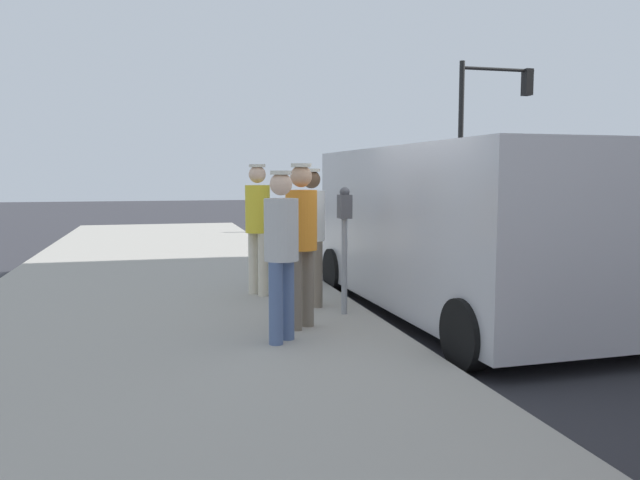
% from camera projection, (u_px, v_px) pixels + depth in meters
% --- Properties ---
extents(ground_plane, '(80.00, 80.00, 0.00)m').
position_uv_depth(ground_plane, '(486.00, 339.00, 6.99)').
color(ground_plane, '#2D2D33').
extents(sidewalk_slab, '(5.00, 32.00, 0.15)m').
position_uv_depth(sidewalk_slab, '(160.00, 355.00, 6.12)').
color(sidewalk_slab, '#9E998E').
rests_on(sidewalk_slab, ground).
extents(parking_meter_near, '(0.14, 0.18, 1.52)m').
position_uv_depth(parking_meter_near, '(344.00, 228.00, 7.49)').
color(parking_meter_near, gray).
rests_on(parking_meter_near, sidewalk_slab).
extents(pedestrian_in_gray, '(0.34, 0.34, 1.70)m').
position_uv_depth(pedestrian_in_gray, '(281.00, 245.00, 6.23)').
color(pedestrian_in_gray, '#4C608C').
rests_on(pedestrian_in_gray, sidewalk_slab).
extents(pedestrian_in_white, '(0.34, 0.34, 1.74)m').
position_uv_depth(pedestrian_in_white, '(311.00, 228.00, 7.97)').
color(pedestrian_in_white, '#726656').
rests_on(pedestrian_in_white, sidewalk_slab).
extents(pedestrian_in_orange, '(0.34, 0.34, 1.78)m').
position_uv_depth(pedestrian_in_orange, '(301.00, 234.00, 6.79)').
color(pedestrian_in_orange, '#726656').
rests_on(pedestrian_in_orange, sidewalk_slab).
extents(pedestrian_in_yellow, '(0.34, 0.34, 1.81)m').
position_uv_depth(pedestrian_in_yellow, '(258.00, 220.00, 8.71)').
color(pedestrian_in_yellow, beige).
rests_on(pedestrian_in_yellow, sidewalk_slab).
extents(parked_van, '(2.25, 5.25, 2.15)m').
position_uv_depth(parked_van, '(455.00, 227.00, 8.01)').
color(parked_van, '#BCBCC1').
rests_on(parked_van, ground).
extents(traffic_light_corner, '(2.48, 0.42, 5.20)m').
position_uv_depth(traffic_light_corner, '(486.00, 119.00, 19.22)').
color(traffic_light_corner, black).
rests_on(traffic_light_corner, ground).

